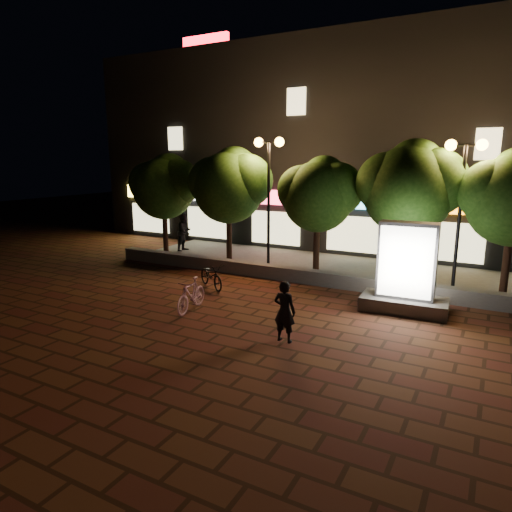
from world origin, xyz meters
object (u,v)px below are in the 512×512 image
Objects in this scene: rider at (285,311)px; tree_right at (411,185)px; tree_mid at (320,192)px; scooter_parked at (211,275)px; tree_left at (230,183)px; tree_far_left at (165,185)px; street_lamp_right at (463,176)px; ad_kiosk at (406,276)px; street_lamp_left at (269,170)px; scooter_pink at (191,295)px; pedestrian at (185,232)px.

tree_right is at bearing -102.08° from rider.
tree_right is (3.31, 0.00, 0.35)m from tree_mid.
tree_mid is 2.67× the size of scooter_parked.
tree_left is 1.09× the size of tree_mid.
tree_left reaches higher than tree_far_left.
tree_right is 3.00× the size of scooter_parked.
tree_right reaches higher than street_lamp_right.
scooter_parked is at bearing -174.04° from ad_kiosk.
tree_mid is 0.89× the size of tree_right.
street_lamp_left is 8.13m from rider.
street_lamp_left is (-2.05, -0.26, 0.81)m from tree_mid.
street_lamp_left reaches higher than ad_kiosk.
tree_right reaches higher than tree_left.
tree_left is 1.83× the size of ad_kiosk.
scooter_pink is 1.04× the size of rider.
tree_mid reaches higher than ad_kiosk.
tree_far_left is 7.50m from tree_mid.
street_lamp_right is at bearing -1.21° from tree_far_left.
tree_right reaches higher than pedestrian.
tree_far_left is at bearing 177.24° from street_lamp_left.
tree_mid is 0.87× the size of street_lamp_left.
scooter_parked is (4.91, -3.63, -2.85)m from tree_far_left.
tree_right reaches higher than scooter_parked.
street_lamp_left is at bearing -177.19° from tree_right.
pedestrian reaches higher than rider.
pedestrian is at bearing 174.62° from street_lamp_right.
tree_far_left is 12.47m from street_lamp_right.
street_lamp_left is 7.12m from ad_kiosk.
tree_right is at bearing 100.40° from ad_kiosk.
tree_right is 3.23× the size of rider.
tree_far_left is 0.89× the size of street_lamp_left.
tree_mid is 2.22m from street_lamp_left.
pedestrian is at bearing 173.01° from tree_mid.
scooter_parked is (-2.59, -3.63, -2.77)m from tree_mid.
ad_kiosk is 1.64× the size of scooter_pink.
rider is (3.41, -0.78, 0.29)m from scooter_pink.
tree_far_left is 5.50m from street_lamp_left.
street_lamp_right is at bearing -34.34° from scooter_parked.
tree_right is 1.02× the size of street_lamp_right.
tree_right is at bearing 42.39° from scooter_pink.
scooter_pink is at bearing -139.69° from street_lamp_right.
street_lamp_right is (1.64, -0.26, 0.33)m from tree_right.
pedestrian is (-10.46, 0.88, -2.56)m from tree_right.
street_lamp_right is at bearing -99.63° from pedestrian.
street_lamp_left reaches higher than rider.
street_lamp_left is at bearing 22.49° from scooter_parked.
tree_far_left is at bearing 180.00° from tree_mid.
scooter_pink is at bearing -145.85° from pedestrian.
scooter_pink is at bearing -11.26° from rider.
ad_kiosk is at bearing -112.25° from street_lamp_right.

